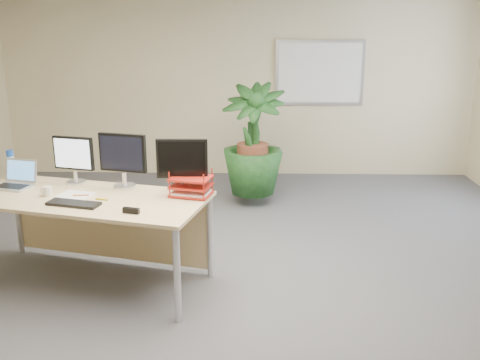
{
  "coord_description": "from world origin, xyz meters",
  "views": [
    {
      "loc": [
        0.25,
        -4.01,
        2.29
      ],
      "look_at": [
        0.13,
        0.35,
        0.98
      ],
      "focal_mm": 40.0,
      "sensor_mm": 36.0,
      "label": 1
    }
  ],
  "objects_px": {
    "desk": "(92,211)",
    "monitor_right": "(123,157)",
    "laptop": "(16,180)",
    "monitor_left": "(74,157)",
    "floor_plant": "(253,147)"
  },
  "relations": [
    {
      "from": "floor_plant",
      "to": "laptop",
      "type": "distance_m",
      "value": 2.91
    },
    {
      "from": "floor_plant",
      "to": "laptop",
      "type": "xyz_separation_m",
      "value": [
        -2.17,
        -1.94,
        0.13
      ]
    },
    {
      "from": "floor_plant",
      "to": "laptop",
      "type": "bearing_deg",
      "value": -138.24
    },
    {
      "from": "monitor_left",
      "to": "laptop",
      "type": "distance_m",
      "value": 0.56
    },
    {
      "from": "floor_plant",
      "to": "monitor_left",
      "type": "xyz_separation_m",
      "value": [
        -1.65,
        -1.84,
        0.33
      ]
    },
    {
      "from": "monitor_left",
      "to": "laptop",
      "type": "xyz_separation_m",
      "value": [
        -0.52,
        -0.1,
        -0.2
      ]
    },
    {
      "from": "desk",
      "to": "monitor_left",
      "type": "bearing_deg",
      "value": 128.24
    },
    {
      "from": "desk",
      "to": "floor_plant",
      "type": "xyz_separation_m",
      "value": [
        1.44,
        2.11,
        0.1
      ]
    },
    {
      "from": "floor_plant",
      "to": "monitor_right",
      "type": "xyz_separation_m",
      "value": [
        -1.16,
        -1.96,
        0.36
      ]
    },
    {
      "from": "floor_plant",
      "to": "desk",
      "type": "bearing_deg",
      "value": -124.24
    },
    {
      "from": "desk",
      "to": "monitor_right",
      "type": "relative_size",
      "value": 4.61
    },
    {
      "from": "desk",
      "to": "floor_plant",
      "type": "height_order",
      "value": "floor_plant"
    },
    {
      "from": "desk",
      "to": "monitor_left",
      "type": "xyz_separation_m",
      "value": [
        -0.22,
        0.27,
        0.43
      ]
    },
    {
      "from": "laptop",
      "to": "monitor_right",
      "type": "bearing_deg",
      "value": -1.03
    },
    {
      "from": "desk",
      "to": "floor_plant",
      "type": "relative_size",
      "value": 1.53
    }
  ]
}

